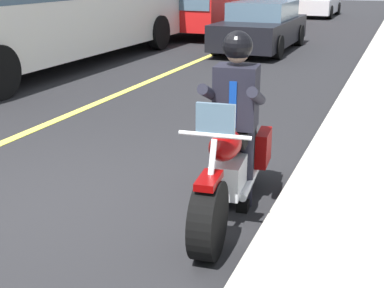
{
  "coord_description": "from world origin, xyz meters",
  "views": [
    {
      "loc": [
        4.01,
        2.97,
        2.26
      ],
      "look_at": [
        -0.16,
        1.27,
        0.75
      ],
      "focal_mm": 48.48,
      "sensor_mm": 36.0,
      "label": 1
    }
  ],
  "objects_px": {
    "motorcycle_main": "(230,170)",
    "car_silver": "(262,26)",
    "car_dark": "(317,2)",
    "rider_main": "(236,106)"
  },
  "relations": [
    {
      "from": "motorcycle_main",
      "to": "car_silver",
      "type": "distance_m",
      "value": 11.05
    },
    {
      "from": "rider_main",
      "to": "motorcycle_main",
      "type": "bearing_deg",
      "value": 7.03
    },
    {
      "from": "motorcycle_main",
      "to": "car_dark",
      "type": "xyz_separation_m",
      "value": [
        -23.43,
        -2.98,
        0.24
      ]
    },
    {
      "from": "car_silver",
      "to": "rider_main",
      "type": "bearing_deg",
      "value": 13.48
    },
    {
      "from": "rider_main",
      "to": "car_silver",
      "type": "xyz_separation_m",
      "value": [
        -10.56,
        -2.53,
        -0.35
      ]
    },
    {
      "from": "motorcycle_main",
      "to": "car_dark",
      "type": "bearing_deg",
      "value": -172.76
    },
    {
      "from": "motorcycle_main",
      "to": "car_silver",
      "type": "height_order",
      "value": "car_silver"
    },
    {
      "from": "rider_main",
      "to": "car_dark",
      "type": "xyz_separation_m",
      "value": [
        -23.24,
        -2.95,
        -0.35
      ]
    },
    {
      "from": "motorcycle_main",
      "to": "rider_main",
      "type": "xyz_separation_m",
      "value": [
        -0.19,
        -0.02,
        0.58
      ]
    },
    {
      "from": "rider_main",
      "to": "car_dark",
      "type": "relative_size",
      "value": 0.38
    }
  ]
}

